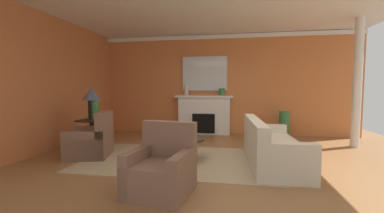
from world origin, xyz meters
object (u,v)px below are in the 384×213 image
at_px(side_table, 93,132).
at_px(vase_mantel_right, 222,92).
at_px(vase_tall_corner, 284,125).
at_px(fireplace, 204,116).
at_px(mantel_mirror, 205,74).
at_px(coffee_table, 179,143).
at_px(table_lamp, 92,97).
at_px(armchair_facing_fireplace, 162,171).
at_px(vase_on_side_table, 95,111).
at_px(sofa, 271,149).
at_px(vase_mantel_left, 186,90).
at_px(armchair_near_window, 91,142).

distance_m(side_table, vase_mantel_right, 3.81).
height_order(side_table, vase_tall_corner, vase_tall_corner).
xyz_separation_m(fireplace, mantel_mirror, (0.00, 0.12, 1.32)).
bearing_deg(side_table, coffee_table, -14.37).
relative_size(fireplace, mantel_mirror, 1.29).
bearing_deg(side_table, table_lamp, -90.00).
distance_m(armchair_facing_fireplace, vase_on_side_table, 3.02).
distance_m(armchair_facing_fireplace, coffee_table, 1.55).
xyz_separation_m(armchair_facing_fireplace, vase_mantel_right, (0.59, 4.38, 1.01)).
bearing_deg(mantel_mirror, armchair_facing_fireplace, -90.54).
xyz_separation_m(sofa, vase_tall_corner, (0.72, 2.58, 0.09)).
bearing_deg(vase_mantel_left, side_table, -128.75).
bearing_deg(mantel_mirror, armchair_near_window, -122.91).
distance_m(mantel_mirror, armchair_near_window, 4.01).
distance_m(mantel_mirror, coffee_table, 3.39).
bearing_deg(vase_mantel_right, side_table, -142.18).
bearing_deg(sofa, vase_tall_corner, 74.33).
height_order(fireplace, mantel_mirror, mantel_mirror).
height_order(coffee_table, table_lamp, table_lamp).
height_order(armchair_facing_fireplace, vase_mantel_right, vase_mantel_right).
distance_m(side_table, vase_tall_corner, 5.12).
distance_m(fireplace, vase_tall_corner, 2.36).
xyz_separation_m(sofa, table_lamp, (-3.98, 0.56, 0.93)).
bearing_deg(table_lamp, sofa, -8.01).
bearing_deg(vase_on_side_table, armchair_near_window, -67.83).
distance_m(side_table, table_lamp, 0.82).
xyz_separation_m(armchair_facing_fireplace, table_lamp, (-2.32, 2.12, 0.92)).
height_order(sofa, armchair_facing_fireplace, armchair_facing_fireplace).
height_order(armchair_facing_fireplace, vase_mantel_left, vase_mantel_left).
xyz_separation_m(fireplace, side_table, (-2.37, -2.31, -0.17)).
relative_size(mantel_mirror, vase_mantel_right, 6.29).
bearing_deg(armchair_near_window, vase_mantel_right, 48.87).
bearing_deg(armchair_facing_fireplace, vase_tall_corner, 60.09).
bearing_deg(vase_mantel_right, table_lamp, -142.18).
height_order(fireplace, vase_mantel_left, vase_mantel_left).
bearing_deg(fireplace, coffee_table, -92.98).
distance_m(table_lamp, vase_tall_corner, 5.18).
relative_size(fireplace, vase_mantel_right, 8.11).
bearing_deg(vase_on_side_table, coffee_table, -12.23).
height_order(mantel_mirror, vase_on_side_table, mantel_mirror).
xyz_separation_m(side_table, vase_mantel_right, (2.92, 2.27, 0.92)).
height_order(fireplace, armchair_near_window, fireplace).
height_order(sofa, coffee_table, sofa).
bearing_deg(sofa, coffee_table, -179.74).
distance_m(armchair_facing_fireplace, side_table, 3.15).
distance_m(fireplace, vase_on_side_table, 3.31).
bearing_deg(fireplace, vase_on_side_table, -132.33).
height_order(vase_mantel_left, vase_tall_corner, vase_mantel_left).
relative_size(armchair_facing_fireplace, vase_on_side_table, 2.20).
bearing_deg(coffee_table, fireplace, 87.02).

